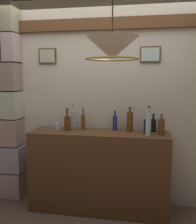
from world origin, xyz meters
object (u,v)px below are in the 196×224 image
Objects in this scene: liquor_bottle_sherry at (130,121)px; liquor_bottle_amaro at (67,123)px; liquor_bottle_port at (83,122)px; pendant_lamp at (112,49)px; liquor_bottle_gin at (73,120)px; liquor_bottle_whiskey at (115,122)px; liquor_bottle_vodka at (147,126)px; glass_tumbler_rocks at (58,126)px; liquor_bottle_mezcal at (148,124)px; liquor_bottle_tequila at (161,126)px; liquor_bottle_bourbon at (153,125)px.

liquor_bottle_amaro is at bearing -174.03° from liquor_bottle_sherry.
pendant_lamp is at bearing -59.35° from liquor_bottle_port.
liquor_bottle_port is 0.14m from liquor_bottle_gin.
liquor_bottle_gin is 0.53m from liquor_bottle_whiskey.
liquor_bottle_port is (-0.58, 0.02, -0.02)m from liquor_bottle_sherry.
liquor_bottle_vodka is (0.96, 0.00, -0.00)m from liquor_bottle_amaro.
liquor_bottle_whiskey reaches higher than glass_tumbler_rocks.
liquor_bottle_mezcal reaches higher than liquor_bottle_sherry.
pendant_lamp is at bearing -99.73° from liquor_bottle_sherry.
liquor_bottle_gin is at bearing 167.13° from liquor_bottle_mezcal.
liquor_bottle_amaro is at bearing -179.70° from liquor_bottle_vodka.
liquor_bottle_port is 0.32m from glass_tumbler_rocks.
liquor_bottle_mezcal is 1.35× the size of liquor_bottle_tequila.
liquor_bottle_vodka reaches higher than liquor_bottle_bourbon.
liquor_bottle_sherry is 0.51× the size of pendant_lamp.
pendant_lamp reaches higher than liquor_bottle_whiskey.
liquor_bottle_whiskey is (-0.39, 0.13, 0.00)m from liquor_bottle_vodka.
liquor_bottle_amaro is 3.27× the size of glass_tumbler_rocks.
liquor_bottle_mezcal is at bearing -5.43° from liquor_bottle_amaro.
glass_tumbler_rocks is (-1.26, 0.08, -0.06)m from liquor_bottle_tequila.
liquor_bottle_vodka is at bearing 168.92° from liquor_bottle_tequila.
glass_tumbler_rocks is (-0.18, -0.07, -0.07)m from liquor_bottle_gin.
liquor_bottle_sherry reaches higher than liquor_bottle_tequila.
liquor_bottle_whiskey is at bearing 163.90° from liquor_bottle_sherry.
liquor_bottle_sherry is at bearing 5.97° from liquor_bottle_amaro.
liquor_bottle_tequila is (0.36, -0.11, -0.03)m from liquor_bottle_sherry.
glass_tumbler_rocks is (-0.14, 0.06, -0.06)m from liquor_bottle_amaro.
liquor_bottle_amaro is at bearing 174.57° from liquor_bottle_mezcal.
liquor_bottle_mezcal reaches higher than liquor_bottle_gin.
liquor_bottle_port is at bearing -178.92° from liquor_bottle_bourbon.
liquor_bottle_whiskey is 1.14m from pendant_lamp.
pendant_lamp is (-0.33, -0.67, 0.81)m from liquor_bottle_vodka.
liquor_bottle_port is at bearing 172.34° from liquor_bottle_tequila.
liquor_bottle_amaro is 1.22m from pendant_lamp.
liquor_bottle_mezcal is (0.98, -0.09, 0.04)m from liquor_bottle_amaro.
pendant_lamp is at bearing -121.08° from liquor_bottle_mezcal.
liquor_bottle_whiskey is (-0.46, 0.02, 0.01)m from liquor_bottle_bourbon.
liquor_bottle_sherry is at bearing -172.46° from liquor_bottle_bourbon.
liquor_bottle_vodka is 0.75× the size of liquor_bottle_mezcal.
liquor_bottle_tequila is 0.42× the size of pendant_lamp.
liquor_bottle_vodka reaches higher than liquor_bottle_tequila.
liquor_bottle_amaro is at bearing -166.95° from liquor_bottle_whiskey.
liquor_bottle_bourbon is at bearing 73.61° from liquor_bottle_mezcal.
liquor_bottle_gin reaches higher than liquor_bottle_port.
liquor_bottle_port is 0.40m from liquor_bottle_whiskey.
liquor_bottle_amaro is 0.20m from liquor_bottle_port.
liquor_bottle_sherry is at bearing 141.70° from liquor_bottle_mezcal.
liquor_bottle_port is 0.79m from liquor_bottle_vodka.
liquor_bottle_vodka is at bearing -18.36° from liquor_bottle_whiskey.
liquor_bottle_tequila is 1.14m from pendant_lamp.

